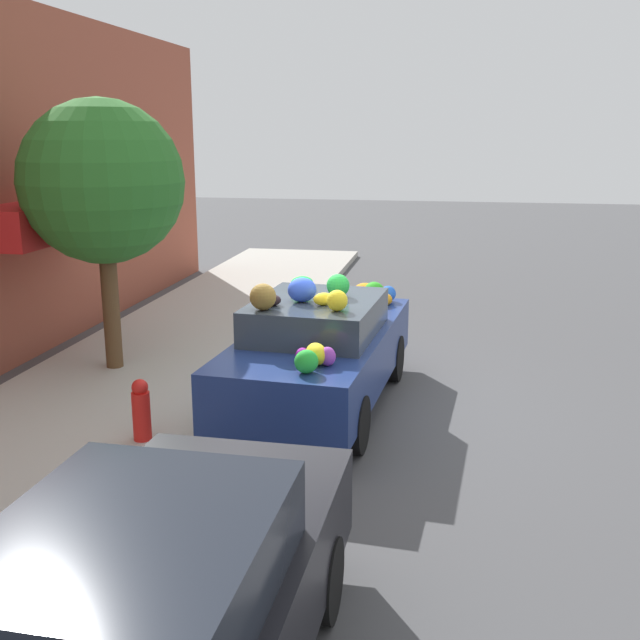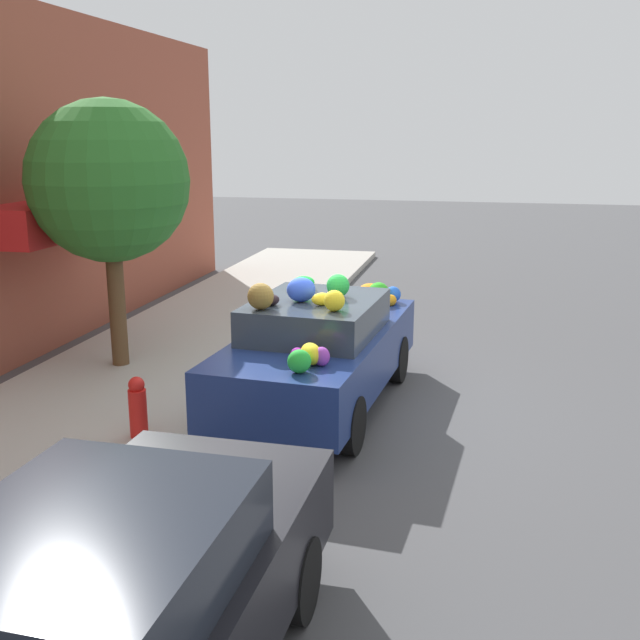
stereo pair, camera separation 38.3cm
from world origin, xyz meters
name	(u,v)px [view 1 (the left image)]	position (x,y,z in m)	size (l,w,h in m)	color
ground_plane	(319,406)	(0.00, 0.00, 0.00)	(60.00, 60.00, 0.00)	#4C4C4F
sidewalk_curb	(123,388)	(0.00, 2.70, 0.07)	(24.00, 3.20, 0.15)	#B2ADA3
street_tree	(102,183)	(0.68, 3.14, 2.78)	(2.25, 2.25, 3.77)	brown
fire_hydrant	(141,410)	(-1.75, 1.66, 0.49)	(0.20, 0.20, 0.70)	red
art_car	(320,348)	(-0.02, -0.02, 0.79)	(4.26, 1.97, 1.77)	navy
parked_car_plain	(148,625)	(-5.55, -0.06, 0.76)	(4.11, 1.76, 1.47)	black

